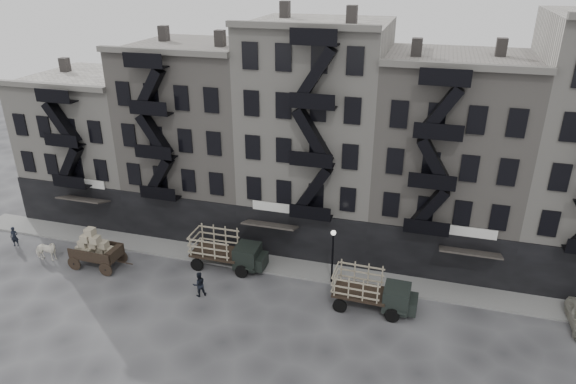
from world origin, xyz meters
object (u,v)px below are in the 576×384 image
(pedestrian_mid, at_px, (199,284))
(horse, at_px, (46,251))
(stake_truck_west, at_px, (226,248))
(stake_truck_east, at_px, (372,288))
(pedestrian_west, at_px, (14,237))
(wagon, at_px, (94,245))

(pedestrian_mid, bearing_deg, horse, -41.15)
(stake_truck_west, xyz_separation_m, pedestrian_mid, (-0.42, -3.89, -0.69))
(horse, relative_size, stake_truck_east, 0.36)
(pedestrian_west, height_order, pedestrian_mid, pedestrian_mid)
(pedestrian_mid, bearing_deg, stake_truck_west, -133.43)
(stake_truck_east, relative_size, pedestrian_west, 3.32)
(wagon, height_order, pedestrian_west, wagon)
(horse, height_order, pedestrian_mid, pedestrian_mid)
(horse, relative_size, pedestrian_mid, 1.07)
(stake_truck_east, bearing_deg, pedestrian_mid, -169.18)
(horse, height_order, stake_truck_west, stake_truck_west)
(horse, distance_m, pedestrian_west, 4.12)
(pedestrian_mid, bearing_deg, pedestrian_west, -44.13)
(horse, height_order, stake_truck_east, stake_truck_east)
(pedestrian_west, bearing_deg, wagon, -25.99)
(pedestrian_west, distance_m, pedestrian_mid, 17.21)
(horse, xyz_separation_m, stake_truck_west, (13.55, 2.99, 0.78))
(stake_truck_east, height_order, pedestrian_west, stake_truck_east)
(wagon, bearing_deg, pedestrian_west, 175.95)
(pedestrian_west, bearing_deg, stake_truck_east, -20.88)
(stake_truck_east, relative_size, pedestrian_mid, 3.02)
(stake_truck_east, bearing_deg, horse, -176.18)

